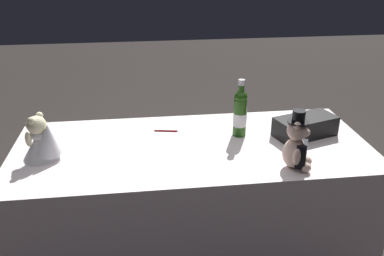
% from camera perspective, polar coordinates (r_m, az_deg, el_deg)
% --- Properties ---
extents(reception_table, '(1.85, 0.80, 0.80)m').
position_cam_1_polar(reception_table, '(2.37, 0.00, -11.06)').
color(reception_table, white).
rests_on(reception_table, ground_plane).
extents(teddy_bear_groom, '(0.15, 0.14, 0.29)m').
position_cam_1_polar(teddy_bear_groom, '(1.97, 14.34, -2.39)').
color(teddy_bear_groom, beige).
rests_on(teddy_bear_groom, reception_table).
extents(teddy_bear_bride, '(0.23, 0.20, 0.23)m').
position_cam_1_polar(teddy_bear_bride, '(2.12, -20.04, -1.60)').
color(teddy_bear_bride, white).
rests_on(teddy_bear_bride, reception_table).
extents(champagne_bottle, '(0.07, 0.07, 0.32)m').
position_cam_1_polar(champagne_bottle, '(2.23, 6.67, 2.15)').
color(champagne_bottle, '#1F4B10').
rests_on(champagne_bottle, reception_table).
extents(signing_pen, '(0.14, 0.03, 0.01)m').
position_cam_1_polar(signing_pen, '(2.31, -3.52, -0.39)').
color(signing_pen, maroon).
rests_on(signing_pen, reception_table).
extents(gift_case_black, '(0.37, 0.25, 0.11)m').
position_cam_1_polar(gift_case_black, '(2.33, 15.37, 0.22)').
color(gift_case_black, black).
rests_on(gift_case_black, reception_table).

